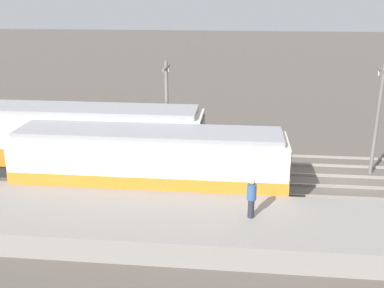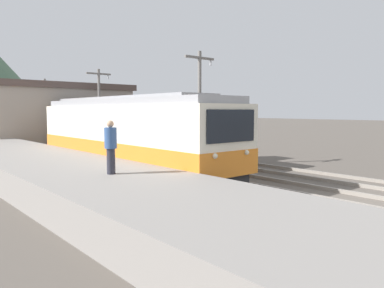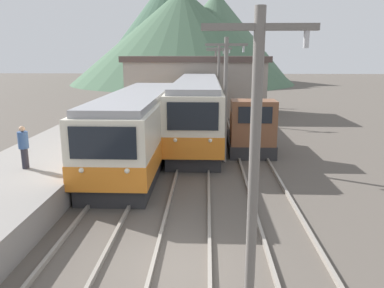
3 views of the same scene
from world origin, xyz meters
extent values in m
plane|color=#564F47|center=(0.00, 0.00, 0.00)|extent=(200.00, 200.00, 0.00)
cube|color=gray|center=(-6.25, 0.00, 0.50)|extent=(4.50, 54.00, 0.99)
cube|color=gray|center=(-3.32, 0.00, 0.07)|extent=(0.10, 60.00, 0.14)
cube|color=gray|center=(-1.88, 0.00, 0.07)|extent=(0.10, 60.00, 0.14)
cube|color=gray|center=(-0.52, 0.00, 0.07)|extent=(0.10, 60.00, 0.14)
cube|color=gray|center=(0.92, 0.00, 0.07)|extent=(0.10, 60.00, 0.14)
cube|color=gray|center=(2.48, 0.00, 0.07)|extent=(0.10, 60.00, 0.14)
cube|color=gray|center=(3.92, 0.00, 0.07)|extent=(0.10, 60.00, 0.14)
cube|color=#28282B|center=(-2.60, 9.96, 0.35)|extent=(2.58, 12.56, 0.70)
cube|color=silver|center=(-2.60, 9.96, 1.94)|extent=(2.80, 13.09, 2.48)
cube|color=orange|center=(-2.60, 9.96, 1.15)|extent=(2.84, 13.13, 0.89)
cube|color=black|center=(-2.60, 3.39, 2.44)|extent=(2.24, 0.06, 1.09)
sphere|color=silver|center=(-3.37, 3.38, 1.49)|extent=(0.18, 0.18, 0.18)
sphere|color=silver|center=(-1.83, 3.38, 1.49)|extent=(0.18, 0.18, 0.18)
cube|color=#939399|center=(-2.60, 9.96, 3.32)|extent=(2.46, 12.56, 0.28)
cube|color=#28282B|center=(0.20, 15.08, 0.35)|extent=(2.58, 14.29, 0.70)
cube|color=silver|center=(0.20, 15.08, 2.10)|extent=(2.80, 14.89, 2.79)
cube|color=orange|center=(0.20, 15.08, 1.20)|extent=(2.84, 14.93, 1.01)
cube|color=black|center=(0.20, 7.60, 2.66)|extent=(2.24, 0.06, 1.23)
sphere|color=silver|center=(-0.57, 7.59, 1.59)|extent=(0.18, 0.18, 0.18)
sphere|color=silver|center=(0.97, 7.59, 1.59)|extent=(0.18, 0.18, 0.18)
cube|color=#939399|center=(0.20, 15.08, 3.63)|extent=(2.46, 14.29, 0.28)
cube|color=#28282B|center=(3.20, 12.35, 0.35)|extent=(2.40, 4.70, 0.70)
cube|color=brown|center=(3.20, 10.75, 1.85)|extent=(2.28, 1.51, 2.30)
cube|color=black|center=(3.20, 9.98, 2.36)|extent=(1.68, 0.04, 0.83)
cube|color=brown|center=(3.20, 13.11, 1.40)|extent=(1.92, 3.10, 1.40)
cylinder|color=black|center=(3.20, 13.11, 2.35)|extent=(0.16, 0.16, 0.50)
cylinder|color=slate|center=(1.70, -1.72, 3.03)|extent=(0.20, 0.20, 6.07)
cube|color=slate|center=(1.70, -1.72, 5.72)|extent=(2.00, 0.12, 0.12)
cylinder|color=#B2B2B7|center=(2.50, -1.72, 5.52)|extent=(0.10, 0.10, 0.30)
cylinder|color=slate|center=(1.70, 9.76, 3.03)|extent=(0.20, 0.20, 6.07)
cube|color=slate|center=(1.70, 9.76, 5.72)|extent=(2.00, 0.12, 0.12)
cylinder|color=#B2B2B7|center=(2.50, 9.76, 5.52)|extent=(0.10, 0.10, 0.30)
cylinder|color=#282833|center=(-6.14, 5.12, 1.39)|extent=(0.26, 0.26, 0.80)
cylinder|color=#335184|center=(-6.14, 5.12, 2.11)|extent=(0.38, 0.38, 0.64)
sphere|color=tan|center=(-6.14, 5.12, 2.54)|extent=(0.22, 0.22, 0.22)
camera|label=1|loc=(-22.54, 5.77, 9.62)|focal=42.00mm
camera|label=2|loc=(-11.72, -5.16, 2.96)|focal=35.00mm
camera|label=3|loc=(0.81, -8.41, 5.26)|focal=35.00mm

